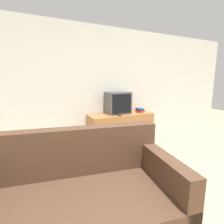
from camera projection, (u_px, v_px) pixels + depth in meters
wall_back at (83, 85)px, 3.92m from camera, size 9.00×0.06×2.60m
tv_stand at (121, 127)px, 4.16m from camera, size 1.53×0.54×0.62m
television at (118, 103)px, 4.11m from camera, size 0.56×0.39×0.51m
couch at (76, 206)px, 1.55m from camera, size 1.92×1.20×0.93m
book_stack at (140, 110)px, 4.26m from camera, size 0.17×0.21×0.11m
remote_on_stand at (119, 115)px, 3.86m from camera, size 0.04×0.14×0.02m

